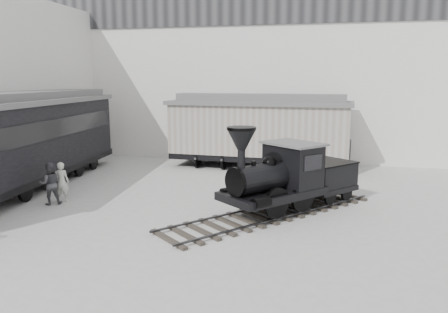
% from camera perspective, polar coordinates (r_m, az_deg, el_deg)
% --- Properties ---
extents(ground, '(90.00, 90.00, 0.00)m').
position_cam_1_polar(ground, '(13.41, -2.39, -11.39)').
color(ground, '#9E9E9B').
extents(north_wall, '(34.00, 2.51, 11.00)m').
position_cam_1_polar(north_wall, '(27.25, 5.71, 11.36)').
color(north_wall, silver).
rests_on(north_wall, ground).
extents(west_pavilion, '(7.00, 12.11, 9.00)m').
position_cam_1_polar(west_pavilion, '(28.27, -26.71, 8.16)').
color(west_pavilion, silver).
rests_on(west_pavilion, ground).
extents(locomotive, '(7.49, 8.27, 3.24)m').
position_cam_1_polar(locomotive, '(16.40, 8.15, -3.10)').
color(locomotive, black).
rests_on(locomotive, ground).
extents(boxcar, '(10.25, 3.76, 4.13)m').
position_cam_1_polar(boxcar, '(24.38, 4.56, 3.56)').
color(boxcar, black).
rests_on(boxcar, ground).
extents(passenger_coach, '(4.47, 15.28, 4.03)m').
position_cam_1_polar(passenger_coach, '(21.10, -25.29, 1.80)').
color(passenger_coach, black).
rests_on(passenger_coach, ground).
extents(visitor_a, '(0.67, 0.52, 1.63)m').
position_cam_1_polar(visitor_a, '(18.84, -20.45, -3.13)').
color(visitor_a, beige).
rests_on(visitor_a, ground).
extents(visitor_b, '(1.04, 0.99, 1.69)m').
position_cam_1_polar(visitor_b, '(18.56, -21.78, -3.30)').
color(visitor_b, '#3E3F43').
rests_on(visitor_b, ground).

